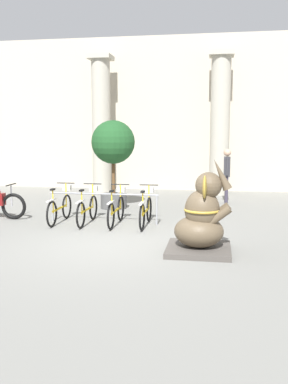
# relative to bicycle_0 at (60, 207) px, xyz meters

# --- Properties ---
(ground_plane) EXTENTS (60.00, 60.00, 0.00)m
(ground_plane) POSITION_rel_bicycle_0_xyz_m (1.80, -1.86, -0.39)
(ground_plane) COLOR slate
(building_facade) EXTENTS (20.00, 0.20, 6.00)m
(building_facade) POSITION_rel_bicycle_0_xyz_m (1.80, 6.74, 2.61)
(building_facade) COLOR #BCB29E
(building_facade) RESTS_ON ground_plane
(column_left) EXTENTS (0.88, 0.88, 5.16)m
(column_left) POSITION_rel_bicycle_0_xyz_m (-0.44, 5.74, 2.23)
(column_left) COLOR #ADA899
(column_left) RESTS_ON ground_plane
(column_right) EXTENTS (0.88, 0.88, 5.16)m
(column_right) POSITION_rel_bicycle_0_xyz_m (4.04, 5.74, 2.23)
(column_right) COLOR #ADA899
(column_right) RESTS_ON ground_plane
(bike_rack) EXTENTS (2.84, 0.05, 0.77)m
(bike_rack) POSITION_rel_bicycle_0_xyz_m (1.12, 0.09, 0.19)
(bike_rack) COLOR gray
(bike_rack) RESTS_ON ground_plane
(bicycle_0) EXTENTS (0.48, 1.72, 0.98)m
(bicycle_0) POSITION_rel_bicycle_0_xyz_m (0.00, 0.00, 0.00)
(bicycle_0) COLOR black
(bicycle_0) RESTS_ON ground_plane
(bicycle_1) EXTENTS (0.48, 1.72, 0.98)m
(bicycle_1) POSITION_rel_bicycle_0_xyz_m (0.75, -0.03, 0.00)
(bicycle_1) COLOR black
(bicycle_1) RESTS_ON ground_plane
(bicycle_2) EXTENTS (0.48, 1.72, 0.98)m
(bicycle_2) POSITION_rel_bicycle_0_xyz_m (1.50, -0.05, 0.00)
(bicycle_2) COLOR black
(bicycle_2) RESTS_ON ground_plane
(bicycle_3) EXTENTS (0.48, 1.72, 0.98)m
(bicycle_3) POSITION_rel_bicycle_0_xyz_m (2.24, -0.03, 0.00)
(bicycle_3) COLOR black
(bicycle_3) RESTS_ON ground_plane
(elephant_statue) EXTENTS (1.24, 1.24, 1.84)m
(elephant_statue) POSITION_rel_bicycle_0_xyz_m (3.68, -2.18, 0.23)
(elephant_statue) COLOR #4C4742
(elephant_statue) RESTS_ON ground_plane
(person_pedestrian) EXTENTS (0.23, 0.47, 1.76)m
(person_pedestrian) POSITION_rel_bicycle_0_xyz_m (4.29, 3.82, 0.67)
(person_pedestrian) COLOR #383342
(person_pedestrian) RESTS_ON ground_plane
(potted_tree) EXTENTS (1.31, 1.31, 2.66)m
(potted_tree) POSITION_rel_bicycle_0_xyz_m (0.87, 2.24, 1.41)
(potted_tree) COLOR #4C4C4C
(potted_tree) RESTS_ON ground_plane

